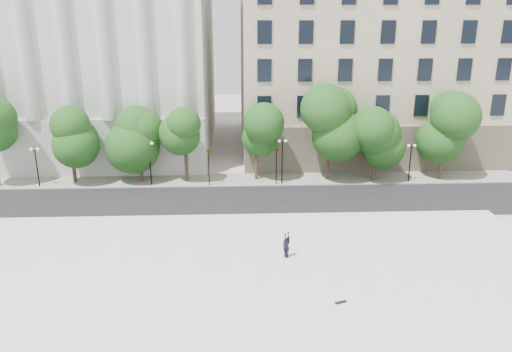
% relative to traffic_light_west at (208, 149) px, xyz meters
% --- Properties ---
extents(ground, '(160.00, 160.00, 0.00)m').
position_rel_traffic_light_west_xyz_m(ground, '(1.53, -22.30, -3.71)').
color(ground, beige).
rests_on(ground, ground).
extents(plaza, '(44.00, 22.00, 0.45)m').
position_rel_traffic_light_west_xyz_m(plaza, '(1.53, -19.30, -3.48)').
color(plaza, silver).
rests_on(plaza, ground).
extents(street, '(60.00, 8.00, 0.02)m').
position_rel_traffic_light_west_xyz_m(street, '(1.53, -4.30, -3.70)').
color(street, black).
rests_on(street, ground).
extents(far_sidewalk, '(60.00, 4.00, 0.12)m').
position_rel_traffic_light_west_xyz_m(far_sidewalk, '(1.53, 1.70, -3.65)').
color(far_sidewalk, gray).
rests_on(far_sidewalk, ground).
extents(building_west, '(31.50, 27.65, 25.60)m').
position_rel_traffic_light_west_xyz_m(building_west, '(-15.47, 16.27, 9.18)').
color(building_west, '#B7B7B3').
rests_on(building_west, ground).
extents(building_east, '(36.00, 26.15, 23.00)m').
position_rel_traffic_light_west_xyz_m(building_east, '(21.53, 16.61, 7.44)').
color(building_east, beige).
rests_on(building_east, ground).
extents(traffic_light_west, '(0.66, 1.79, 4.21)m').
position_rel_traffic_light_west_xyz_m(traffic_light_west, '(0.00, 0.00, 0.00)').
color(traffic_light_west, black).
rests_on(traffic_light_west, ground).
extents(traffic_light_east, '(0.73, 1.97, 4.28)m').
position_rel_traffic_light_west_xyz_m(traffic_light_east, '(6.52, -0.00, 0.07)').
color(traffic_light_east, black).
rests_on(traffic_light_east, ground).
extents(person_lying, '(1.68, 1.77, 0.49)m').
position_rel_traffic_light_west_xyz_m(person_lying, '(5.92, -15.99, -3.01)').
color(person_lying, black).
rests_on(person_lying, plaza).
extents(skateboard, '(0.71, 0.39, 0.07)m').
position_rel_traffic_light_west_xyz_m(skateboard, '(8.45, -21.65, -3.22)').
color(skateboard, black).
rests_on(skateboard, plaza).
extents(street_trees, '(47.43, 5.31, 7.79)m').
position_rel_traffic_light_west_xyz_m(street_trees, '(2.61, 1.33, 1.28)').
color(street_trees, '#382619').
rests_on(street_trees, ground).
extents(lamp_posts, '(36.97, 0.28, 4.54)m').
position_rel_traffic_light_west_xyz_m(lamp_posts, '(1.18, 0.30, -0.78)').
color(lamp_posts, black).
rests_on(lamp_posts, ground).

